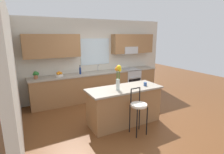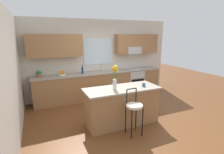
{
  "view_description": "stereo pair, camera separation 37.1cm",
  "coord_description": "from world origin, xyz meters",
  "px_view_note": "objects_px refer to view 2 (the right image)",
  "views": [
    {
      "loc": [
        -2.42,
        -3.76,
        2.18
      ],
      "look_at": [
        -0.1,
        0.55,
        1.0
      ],
      "focal_mm": 28.2,
      "sensor_mm": 36.0,
      "label": 1
    },
    {
      "loc": [
        -2.08,
        -3.92,
        2.18
      ],
      "look_at": [
        -0.1,
        0.55,
        1.0
      ],
      "focal_mm": 28.2,
      "sensor_mm": 36.0,
      "label": 2
    }
  ],
  "objects_px": {
    "bottle_olive_oil": "(82,70)",
    "mug_ceramic": "(144,85)",
    "kitchen_island": "(122,106)",
    "bar_stool_near": "(134,108)",
    "flower_vase": "(115,75)",
    "potted_plant_small": "(39,73)",
    "oven_range": "(134,81)",
    "fruit_bowl_oranges": "(62,74)"
  },
  "relations": [
    {
      "from": "mug_ceramic",
      "to": "fruit_bowl_oranges",
      "type": "xyz_separation_m",
      "value": [
        -1.69,
        2.1,
        0.01
      ]
    },
    {
      "from": "bottle_olive_oil",
      "to": "potted_plant_small",
      "type": "distance_m",
      "value": 1.34
    },
    {
      "from": "fruit_bowl_oranges",
      "to": "potted_plant_small",
      "type": "bearing_deg",
      "value": -179.5
    },
    {
      "from": "bar_stool_near",
      "to": "mug_ceramic",
      "type": "distance_m",
      "value": 0.8
    },
    {
      "from": "bar_stool_near",
      "to": "potted_plant_small",
      "type": "xyz_separation_m",
      "value": [
        -1.8,
        2.57,
        0.41
      ]
    },
    {
      "from": "oven_range",
      "to": "fruit_bowl_oranges",
      "type": "xyz_separation_m",
      "value": [
        -2.64,
        0.03,
        0.52
      ]
    },
    {
      "from": "oven_range",
      "to": "potted_plant_small",
      "type": "xyz_separation_m",
      "value": [
        -3.31,
        0.02,
        0.59
      ]
    },
    {
      "from": "flower_vase",
      "to": "bottle_olive_oil",
      "type": "relative_size",
      "value": 2.0
    },
    {
      "from": "flower_vase",
      "to": "potted_plant_small",
      "type": "bearing_deg",
      "value": 127.29
    },
    {
      "from": "flower_vase",
      "to": "mug_ceramic",
      "type": "xyz_separation_m",
      "value": [
        0.78,
        -0.03,
        -0.31
      ]
    },
    {
      "from": "potted_plant_small",
      "to": "flower_vase",
      "type": "bearing_deg",
      "value": -52.71
    },
    {
      "from": "mug_ceramic",
      "to": "potted_plant_small",
      "type": "xyz_separation_m",
      "value": [
        -2.35,
        2.09,
        0.08
      ]
    },
    {
      "from": "kitchen_island",
      "to": "bottle_olive_oil",
      "type": "xyz_separation_m",
      "value": [
        -0.46,
        1.99,
        0.57
      ]
    },
    {
      "from": "kitchen_island",
      "to": "flower_vase",
      "type": "xyz_separation_m",
      "value": [
        -0.23,
        -0.08,
        0.81
      ]
    },
    {
      "from": "fruit_bowl_oranges",
      "to": "potted_plant_small",
      "type": "height_order",
      "value": "potted_plant_small"
    },
    {
      "from": "bar_stool_near",
      "to": "mug_ceramic",
      "type": "relative_size",
      "value": 11.58
    },
    {
      "from": "bar_stool_near",
      "to": "bottle_olive_oil",
      "type": "height_order",
      "value": "bottle_olive_oil"
    },
    {
      "from": "kitchen_island",
      "to": "bar_stool_near",
      "type": "distance_m",
      "value": 0.61
    },
    {
      "from": "fruit_bowl_oranges",
      "to": "bottle_olive_oil",
      "type": "xyz_separation_m",
      "value": [
        0.68,
        -0.0,
        0.06
      ]
    },
    {
      "from": "potted_plant_small",
      "to": "kitchen_island",
      "type": "bearing_deg",
      "value": -47.78
    },
    {
      "from": "flower_vase",
      "to": "fruit_bowl_oranges",
      "type": "xyz_separation_m",
      "value": [
        -0.91,
        2.07,
        -0.29
      ]
    },
    {
      "from": "bar_stool_near",
      "to": "potted_plant_small",
      "type": "bearing_deg",
      "value": 125.05
    },
    {
      "from": "kitchen_island",
      "to": "bottle_olive_oil",
      "type": "distance_m",
      "value": 2.12
    },
    {
      "from": "oven_range",
      "to": "flower_vase",
      "type": "height_order",
      "value": "flower_vase"
    },
    {
      "from": "mug_ceramic",
      "to": "bar_stool_near",
      "type": "bearing_deg",
      "value": -139.14
    },
    {
      "from": "bottle_olive_oil",
      "to": "mug_ceramic",
      "type": "bearing_deg",
      "value": -64.2
    },
    {
      "from": "flower_vase",
      "to": "mug_ceramic",
      "type": "bearing_deg",
      "value": -1.94
    },
    {
      "from": "mug_ceramic",
      "to": "flower_vase",
      "type": "bearing_deg",
      "value": 178.06
    },
    {
      "from": "kitchen_island",
      "to": "mug_ceramic",
      "type": "relative_size",
      "value": 20.54
    },
    {
      "from": "oven_range",
      "to": "flower_vase",
      "type": "xyz_separation_m",
      "value": [
        -1.73,
        -2.04,
        0.81
      ]
    },
    {
      "from": "oven_range",
      "to": "fruit_bowl_oranges",
      "type": "distance_m",
      "value": 2.69
    },
    {
      "from": "oven_range",
      "to": "flower_vase",
      "type": "relative_size",
      "value": 1.55
    },
    {
      "from": "bar_stool_near",
      "to": "potted_plant_small",
      "type": "distance_m",
      "value": 3.17
    },
    {
      "from": "kitchen_island",
      "to": "bottle_olive_oil",
      "type": "relative_size",
      "value": 6.23
    },
    {
      "from": "kitchen_island",
      "to": "bottle_olive_oil",
      "type": "height_order",
      "value": "bottle_olive_oil"
    },
    {
      "from": "mug_ceramic",
      "to": "bottle_olive_oil",
      "type": "distance_m",
      "value": 2.33
    },
    {
      "from": "oven_range",
      "to": "mug_ceramic",
      "type": "relative_size",
      "value": 10.22
    },
    {
      "from": "mug_ceramic",
      "to": "kitchen_island",
      "type": "bearing_deg",
      "value": 169.06
    },
    {
      "from": "bar_stool_near",
      "to": "flower_vase",
      "type": "bearing_deg",
      "value": 114.48
    },
    {
      "from": "kitchen_island",
      "to": "flower_vase",
      "type": "distance_m",
      "value": 0.84
    },
    {
      "from": "bar_stool_near",
      "to": "bottle_olive_oil",
      "type": "xyz_separation_m",
      "value": [
        -0.46,
        2.57,
        0.4
      ]
    },
    {
      "from": "oven_range",
      "to": "bar_stool_near",
      "type": "height_order",
      "value": "bar_stool_near"
    }
  ]
}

